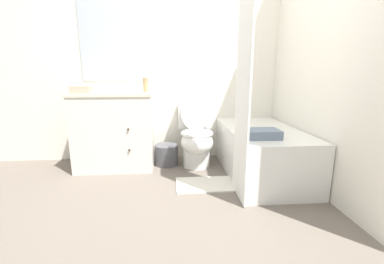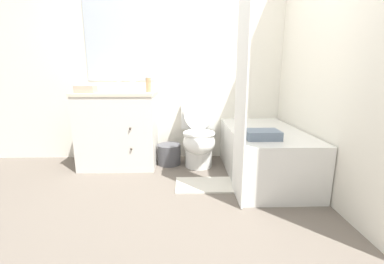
% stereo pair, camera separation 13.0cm
% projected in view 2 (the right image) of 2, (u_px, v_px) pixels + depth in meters
% --- Properties ---
extents(ground_plane, '(14.00, 14.00, 0.00)m').
position_uv_depth(ground_plane, '(185.00, 220.00, 1.91)').
color(ground_plane, '#6B6056').
extents(wall_back, '(8.00, 0.06, 2.50)m').
position_uv_depth(wall_back, '(184.00, 58.00, 3.14)').
color(wall_back, white).
rests_on(wall_back, ground_plane).
extents(wall_right, '(0.05, 2.52, 2.50)m').
position_uv_depth(wall_right, '(314.00, 54.00, 2.41)').
color(wall_right, white).
rests_on(wall_right, ground_plane).
extents(vanity_cabinet, '(0.87, 0.60, 0.86)m').
position_uv_depth(vanity_cabinet, '(119.00, 128.00, 2.99)').
color(vanity_cabinet, silver).
rests_on(vanity_cabinet, ground_plane).
extents(sink_faucet, '(0.14, 0.12, 0.12)m').
position_uv_depth(sink_faucet, '(121.00, 88.00, 3.07)').
color(sink_faucet, silver).
rests_on(sink_faucet, vanity_cabinet).
extents(toilet, '(0.40, 0.63, 0.83)m').
position_uv_depth(toilet, '(199.00, 138.00, 2.99)').
color(toilet, white).
rests_on(toilet, ground_plane).
extents(bathtub, '(0.72, 1.35, 0.50)m').
position_uv_depth(bathtub, '(263.00, 153.00, 2.70)').
color(bathtub, white).
rests_on(bathtub, ground_plane).
extents(shower_curtain, '(0.02, 0.40, 1.86)m').
position_uv_depth(shower_curtain, '(241.00, 90.00, 2.05)').
color(shower_curtain, white).
rests_on(shower_curtain, ground_plane).
extents(wastebasket, '(0.28, 0.28, 0.24)m').
position_uv_depth(wastebasket, '(169.00, 154.00, 3.08)').
color(wastebasket, '#4C4C51').
rests_on(wastebasket, ground_plane).
extents(tissue_box, '(0.12, 0.15, 0.13)m').
position_uv_depth(tissue_box, '(133.00, 87.00, 2.90)').
color(tissue_box, silver).
rests_on(tissue_box, vanity_cabinet).
extents(soap_dispenser, '(0.06, 0.06, 0.19)m').
position_uv_depth(soap_dispenser, '(148.00, 84.00, 2.87)').
color(soap_dispenser, tan).
rests_on(soap_dispenser, vanity_cabinet).
extents(hand_towel_folded, '(0.20, 0.17, 0.08)m').
position_uv_depth(hand_towel_folded, '(86.00, 89.00, 2.76)').
color(hand_towel_folded, tan).
rests_on(hand_towel_folded, vanity_cabinet).
extents(bath_towel_folded, '(0.30, 0.22, 0.08)m').
position_uv_depth(bath_towel_folded, '(262.00, 135.00, 2.26)').
color(bath_towel_folded, slate).
rests_on(bath_towel_folded, bathtub).
extents(bath_mat, '(0.57, 0.36, 0.02)m').
position_uv_depth(bath_mat, '(205.00, 185.00, 2.50)').
color(bath_mat, silver).
rests_on(bath_mat, ground_plane).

